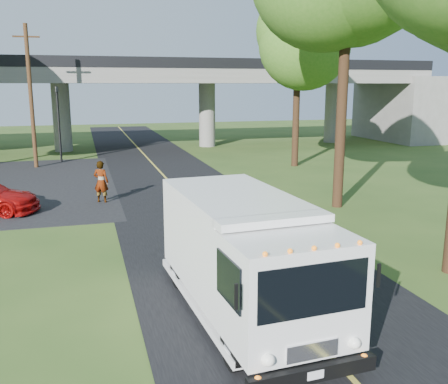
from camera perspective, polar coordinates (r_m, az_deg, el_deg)
name	(u,v)px	position (r m, az deg, el deg)	size (l,w,h in m)	color
ground	(287,309)	(12.43, 7.20, -13.16)	(120.00, 120.00, 0.00)	#314E1C
road	(196,210)	(21.46, -3.26, -2.11)	(7.00, 90.00, 0.02)	black
lane_line	(196,210)	(21.45, -3.26, -2.06)	(0.12, 90.00, 0.01)	gold
overpass	(136,94)	(42.54, -9.98, 11.01)	(54.00, 10.00, 7.30)	slate
traffic_signal	(58,116)	(36.39, -18.40, 8.27)	(0.18, 0.22, 5.20)	black
utility_pole	(31,96)	(34.44, -21.21, 10.21)	(1.60, 0.26, 9.00)	#472D19
tree_right_far	(302,36)	(33.24, 8.96, 17.23)	(5.77, 5.67, 10.99)	#382314
step_van	(245,253)	(11.51, 2.36, -7.03)	(2.86, 6.78, 2.79)	white
pedestrian	(101,182)	(23.38, -13.87, 1.14)	(0.70, 0.46, 1.93)	gray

